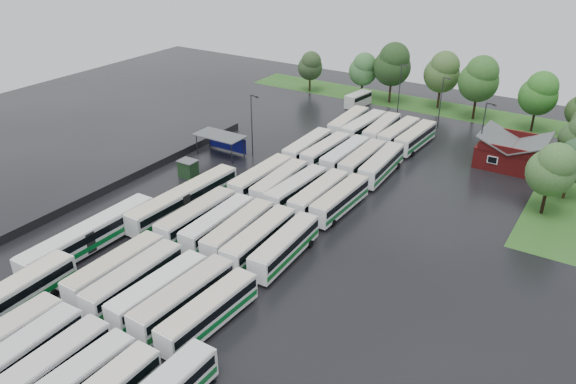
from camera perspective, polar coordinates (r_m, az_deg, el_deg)
The scene contains 52 objects.
ground at distance 68.48m, azimuth -6.83°, elevation -5.29°, with size 160.00×160.00×0.00m, color black.
brick_building at distance 94.58m, azimuth 21.80°, elevation 3.53°, with size 10.07×8.60×5.39m.
wash_shed at distance 92.27m, azimuth -6.78°, elevation 5.52°, with size 8.20×4.20×3.58m.
utility_hut at distance 85.77m, azimuth -10.12°, elevation 2.38°, with size 2.70×2.20×2.62m.
grass_strip_north at distance 120.36m, azimuth 13.74°, elevation 8.52°, with size 80.00×10.00×0.01m, color #2A5B1C.
west_fence at distance 87.10m, azimuth -15.03°, elevation 1.72°, with size 0.10×50.00×1.20m, color #2D2D30.
bus_r0c1 at distance 55.10m, azimuth -25.67°, elevation -14.89°, with size 3.03×12.18×3.36m.
bus_r0c2 at distance 52.72m, azimuth -23.55°, elevation -16.49°, with size 2.72×12.31×3.42m.
bus_r1c0 at distance 63.07m, azimuth -17.09°, elevation -7.49°, with size 2.64×12.16×3.38m.
bus_r1c1 at distance 60.93m, azimuth -15.38°, elevation -8.55°, with size 2.70×12.22×3.39m.
bus_r1c2 at distance 58.80m, azimuth -12.96°, elevation -9.73°, with size 2.99×11.92×3.29m.
bus_r1c3 at distance 57.15m, azimuth -10.54°, elevation -10.55°, with size 3.12×12.51×3.46m.
bus_r1c4 at distance 55.17m, azimuth -8.04°, elevation -11.98°, with size 3.04×12.02×3.32m.
bus_r2c0 at distance 70.84m, azimuth -9.26°, elevation -2.51°, with size 2.78×12.42×3.45m.
bus_r2c1 at distance 69.06m, azimuth -7.12°, elevation -3.24°, with size 2.80×11.99×3.32m.
bus_r2c2 at distance 67.33m, azimuth -5.03°, elevation -3.94°, with size 3.18×12.27×3.38m.
bus_r2c3 at distance 65.52m, azimuth -2.91°, elevation -4.77°, with size 3.05×12.46×3.45m.
bus_r2c4 at distance 64.16m, azimuth -0.32°, elevation -5.53°, with size 3.10×12.14×3.35m.
bus_r3c0 at distance 80.05m, azimuth -2.73°, elevation 1.41°, with size 2.77×12.37×3.43m.
bus_r3c1 at distance 78.72m, azimuth -0.85°, elevation 0.92°, with size 2.94×11.93×3.30m.
bus_r3c2 at distance 77.00m, azimuth 0.89°, elevation 0.30°, with size 3.05×11.95×3.30m.
bus_r3c3 at distance 75.37m, azimuth 3.18°, elevation -0.32°, with size 2.66×12.18×3.39m.
bus_r3c4 at distance 74.47m, azimuth 5.30°, elevation -0.80°, with size 2.79×11.89×3.29m.
bus_r4c0 at distance 90.73m, azimuth 2.02°, elevation 4.54°, with size 2.83×12.09×3.35m.
bus_r4c1 at distance 89.53m, azimuth 3.88°, elevation 4.14°, with size 2.85×11.79×3.26m.
bus_r4c2 at distance 87.99m, azimuth 5.84°, elevation 3.68°, with size 2.72×12.09×3.36m.
bus_r4c3 at distance 86.71m, azimuth 7.57°, elevation 3.21°, with size 2.61×11.97×3.33m.
bus_r4c4 at distance 85.44m, azimuth 9.50°, elevation 2.75°, with size 3.13×12.40×3.42m.
bus_r5c0 at distance 102.02m, azimuth 6.15°, elevation 6.98°, with size 3.10×12.31×3.40m.
bus_r5c1 at distance 100.50m, azimuth 7.73°, elevation 6.58°, with size 3.12×12.31×3.40m.
bus_r5c2 at distance 99.65m, azimuth 9.51°, elevation 6.25°, with size 3.07×12.08×3.33m.
bus_r5c3 at distance 98.48m, azimuth 11.18°, elevation 5.84°, with size 3.09×11.88×3.28m.
bus_r5c4 at distance 97.25m, azimuth 12.82°, elevation 5.40°, with size 3.05×11.89×3.28m.
artic_bus_west_b at distance 75.48m, azimuth -10.46°, elevation -0.69°, with size 3.31×18.52×3.42m.
artic_bus_west_c at distance 69.95m, azimuth -19.49°, elevation -4.24°, with size 2.69×18.38×3.41m.
minibus at distance 116.75m, azimuth 7.13°, elevation 9.34°, with size 3.26×6.82×2.87m.
tree_north_0 at distance 125.38m, azimuth 2.30°, elevation 12.71°, with size 5.40×5.40×8.94m.
tree_north_1 at distance 121.24m, azimuth 7.67°, elevation 12.28°, with size 5.93×5.93×9.83m.
tree_north_2 at distance 118.79m, azimuth 10.61°, elevation 12.66°, with size 7.60×7.60×12.58m.
tree_north_3 at distance 117.33m, azimuth 15.45°, elevation 11.70°, with size 7.07×7.07×11.70m.
tree_north_4 at distance 112.61m, azimuth 18.90°, elevation 10.85°, with size 7.47×7.47×12.37m.
tree_north_5 at distance 109.90m, azimuth 24.19°, elevation 9.16°, with size 6.74×6.74×11.17m.
tree_east_0 at distance 79.16m, azimuth 25.30°, elevation 2.13°, with size 6.14×6.14×10.18m.
tree_east_1 at distance 85.16m, azimuth 27.01°, elevation 2.87°, with size 5.46×5.46×9.04m.
lamp_post_ne at distance 91.74m, azimuth 19.22°, elevation 6.02°, with size 1.57×0.31×10.21m.
lamp_post_nw at distance 90.46m, azimuth -3.64°, elevation 7.22°, with size 1.58×0.31×10.27m.
lamp_post_back_w at distance 111.59m, azimuth 11.35°, elevation 10.48°, with size 1.54×0.30×10.02m.
lamp_post_back_e at distance 106.50m, azimuth 15.35°, elevation 9.11°, with size 1.47×0.29×9.53m.
puddle_0 at distance 60.02m, azimuth -24.29°, elevation -13.06°, with size 3.92×3.92×0.01m, color black.
puddle_2 at distance 71.97m, azimuth -10.48°, elevation -3.86°, with size 6.45×6.45×0.01m, color black.
puddle_3 at distance 64.09m, azimuth -7.34°, elevation -7.79°, with size 3.44×3.44×0.01m, color black.
puddle_4 at distance 51.64m, azimuth -9.50°, elevation -18.07°, with size 4.05×4.05×0.01m, color black.
Camera 1 is at (37.71, -44.33, 36.09)m, focal length 35.00 mm.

